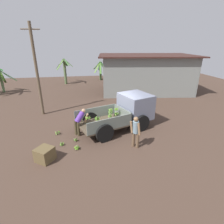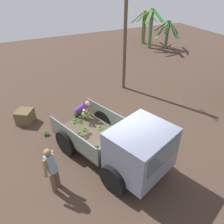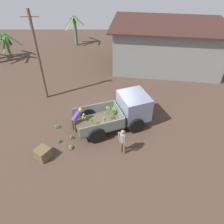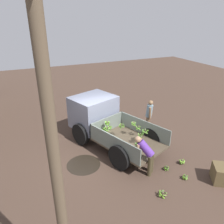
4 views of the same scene
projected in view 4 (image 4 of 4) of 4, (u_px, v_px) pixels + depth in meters
The scene contains 11 objects.
ground at pixel (104, 147), 9.56m from camera, with size 36.00×36.00×0.00m, color #463429.
mud_patch_0 at pixel (84, 165), 8.45m from camera, with size 1.30×1.30×0.01m, color black.
cargo_truck at pixel (100, 118), 9.89m from camera, with size 4.73×3.25×1.94m.
utility_pole at pixel (56, 173), 3.34m from camera, with size 1.10×0.19×6.01m.
person_foreground_visitor at pixel (149, 114), 10.58m from camera, with size 0.52×0.52×1.63m.
person_worker_loading at pixel (146, 153), 7.73m from camera, with size 0.86×0.75×1.41m.
banana_bunch_on_ground_0 at pixel (185, 177), 7.65m from camera, with size 0.22×0.22×0.18m.
banana_bunch_on_ground_1 at pixel (162, 194), 6.91m from camera, with size 0.28×0.28×0.21m.
banana_bunch_on_ground_2 at pixel (166, 168), 8.10m from camera, with size 0.21×0.23×0.19m.
banana_bunch_on_ground_3 at pixel (182, 161), 8.45m from camera, with size 0.27×0.27×0.21m.
wooden_crate_0 at pixel (223, 174), 7.48m from camera, with size 0.67×0.67×0.60m, color brown.
Camera 4 is at (-7.57, 3.00, 5.26)m, focal length 35.00 mm.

